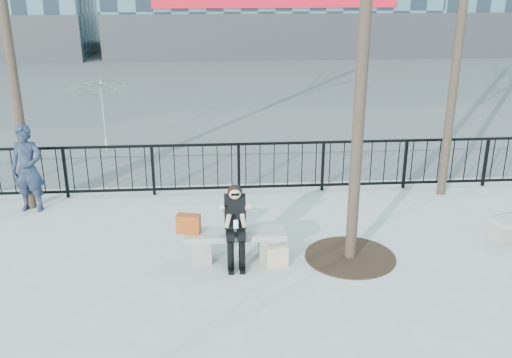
{
  "coord_description": "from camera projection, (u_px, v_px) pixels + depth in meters",
  "views": [
    {
      "loc": [
        -0.3,
        -8.4,
        4.47
      ],
      "look_at": [
        0.4,
        0.8,
        1.1
      ],
      "focal_mm": 40.0,
      "sensor_mm": 36.0,
      "label": 1
    }
  ],
  "objects": [
    {
      "name": "standing_man",
      "position": [
        28.0,
        169.0,
        11.05
      ],
      "size": [
        0.68,
        0.48,
        1.74
      ],
      "primitive_type": "imported",
      "rotation": [
        0.0,
        0.0,
        -0.11
      ],
      "color": "black",
      "rests_on": "ground"
    },
    {
      "name": "street_surface",
      "position": [
        220.0,
        86.0,
        23.47
      ],
      "size": [
        60.0,
        23.0,
        0.01
      ],
      "primitive_type": "cube",
      "color": "#474747",
      "rests_on": "ground"
    },
    {
      "name": "seated_woman",
      "position": [
        235.0,
        226.0,
        9.05
      ],
      "size": [
        0.5,
        0.64,
        1.34
      ],
      "color": "black",
      "rests_on": "ground"
    },
    {
      "name": "railing",
      "position": [
        229.0,
        168.0,
        12.05
      ],
      "size": [
        14.0,
        0.06,
        1.1
      ],
      "color": "black",
      "rests_on": "ground"
    },
    {
      "name": "handbag",
      "position": [
        189.0,
        224.0,
        9.17
      ],
      "size": [
        0.41,
        0.26,
        0.31
      ],
      "primitive_type": "cube",
      "rotation": [
        0.0,
        0.0,
        -0.22
      ],
      "color": "#9B3913",
      "rests_on": "bench_main"
    },
    {
      "name": "tree_grate",
      "position": [
        350.0,
        257.0,
        9.46
      ],
      "size": [
        1.5,
        1.5,
        0.02
      ],
      "primitive_type": "cylinder",
      "color": "black",
      "rests_on": "ground"
    },
    {
      "name": "vendor_umbrella",
      "position": [
        103.0,
        116.0,
        14.73
      ],
      "size": [
        2.73,
        2.75,
        1.92
      ],
      "primitive_type": "imported",
      "rotation": [
        0.0,
        0.0,
        -0.37
      ],
      "color": "#D5E833",
      "rests_on": "ground"
    },
    {
      "name": "ground",
      "position": [
        236.0,
        258.0,
        9.43
      ],
      "size": [
        120.0,
        120.0,
        0.0
      ],
      "primitive_type": "plane",
      "color": "#989792",
      "rests_on": "ground"
    },
    {
      "name": "shopping_bag",
      "position": [
        277.0,
        257.0,
        9.14
      ],
      "size": [
        0.36,
        0.17,
        0.33
      ],
      "primitive_type": "cube",
      "rotation": [
        0.0,
        0.0,
        0.11
      ],
      "color": "beige",
      "rests_on": "ground"
    },
    {
      "name": "bench_main",
      "position": [
        235.0,
        242.0,
        9.32
      ],
      "size": [
        1.65,
        0.46,
        0.49
      ],
      "color": "gray",
      "rests_on": "ground"
    }
  ]
}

